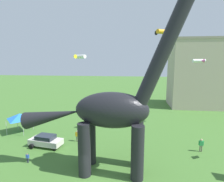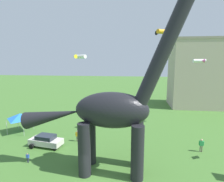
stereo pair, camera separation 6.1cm
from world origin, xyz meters
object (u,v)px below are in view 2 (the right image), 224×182
(kite_far_right, at_px, (163,32))
(kite_trailing, at_px, (79,57))
(parked_sedan_left, at_px, (46,141))
(person_strolling_adult, at_px, (77,135))
(kite_mid_left, at_px, (200,61))
(festival_canopy_tent, at_px, (20,116))
(dinosaur_sculpture, at_px, (111,110))
(person_vendor_side, at_px, (201,144))
(person_near_flyer, at_px, (28,157))

(kite_far_right, relative_size, kite_trailing, 0.96)
(parked_sedan_left, bearing_deg, kite_trailing, 88.53)
(person_strolling_adult, distance_m, kite_mid_left, 22.18)
(parked_sedan_left, xyz_separation_m, kite_trailing, (1.79, 9.81, 10.91))
(festival_canopy_tent, distance_m, kite_far_right, 24.67)
(dinosaur_sculpture, height_order, kite_mid_left, dinosaur_sculpture)
(person_vendor_side, relative_size, kite_mid_left, 0.80)
(kite_far_right, bearing_deg, kite_trailing, 164.71)
(dinosaur_sculpture, height_order, festival_canopy_tent, dinosaur_sculpture)
(person_near_flyer, relative_size, kite_trailing, 0.45)
(person_near_flyer, relative_size, kite_mid_left, 0.53)
(parked_sedan_left, height_order, person_strolling_adult, parked_sedan_left)
(dinosaur_sculpture, xyz_separation_m, kite_mid_left, (12.48, 14.44, 4.69))
(person_strolling_adult, xyz_separation_m, festival_canopy_tent, (-9.82, 2.22, 1.61))
(festival_canopy_tent, distance_m, kite_trailing, 13.41)
(kite_far_right, bearing_deg, person_strolling_adult, -159.76)
(dinosaur_sculpture, bearing_deg, parked_sedan_left, 144.45)
(parked_sedan_left, height_order, person_vendor_side, person_vendor_side)
(festival_canopy_tent, height_order, kite_far_right, kite_far_right)
(dinosaur_sculpture, distance_m, parked_sedan_left, 11.40)
(dinosaur_sculpture, distance_m, kite_trailing, 16.69)
(festival_canopy_tent, relative_size, kite_trailing, 1.29)
(kite_mid_left, bearing_deg, person_vendor_side, -102.71)
(person_near_flyer, height_order, kite_far_right, kite_far_right)
(person_vendor_side, xyz_separation_m, kite_mid_left, (2.08, 9.23, 10.00))
(festival_canopy_tent, xyz_separation_m, kite_trailing, (8.03, 5.59, 9.17))
(person_vendor_side, distance_m, kite_trailing, 22.47)
(kite_trailing, bearing_deg, kite_far_right, -15.29)
(person_vendor_side, relative_size, person_strolling_adult, 1.06)
(dinosaur_sculpture, xyz_separation_m, person_strolling_adult, (-5.49, 6.21, -5.37))
(parked_sedan_left, height_order, kite_trailing, kite_trailing)
(parked_sedan_left, relative_size, kite_mid_left, 2.14)
(dinosaur_sculpture, bearing_deg, person_near_flyer, 167.75)
(festival_canopy_tent, bearing_deg, dinosaur_sculpture, -28.84)
(parked_sedan_left, bearing_deg, person_vendor_side, 11.79)
(parked_sedan_left, height_order, person_near_flyer, parked_sedan_left)
(kite_trailing, relative_size, kite_mid_left, 1.18)
(person_near_flyer, distance_m, person_vendor_side, 20.24)
(festival_canopy_tent, relative_size, kite_mid_left, 1.52)
(person_vendor_side, bearing_deg, kite_trailing, 117.64)
(kite_far_right, bearing_deg, kite_mid_left, 31.48)
(kite_far_right, height_order, kite_mid_left, kite_far_right)
(festival_canopy_tent, distance_m, kite_mid_left, 29.66)
(person_vendor_side, height_order, person_strolling_adult, person_vendor_side)
(person_strolling_adult, height_order, kite_trailing, kite_trailing)
(person_vendor_side, xyz_separation_m, kite_trailing, (-17.67, 8.81, 10.72))
(person_vendor_side, bearing_deg, person_strolling_adult, 140.53)
(person_near_flyer, height_order, person_vendor_side, person_vendor_side)
(dinosaur_sculpture, distance_m, kite_far_right, 14.79)
(dinosaur_sculpture, height_order, person_vendor_side, dinosaur_sculpture)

